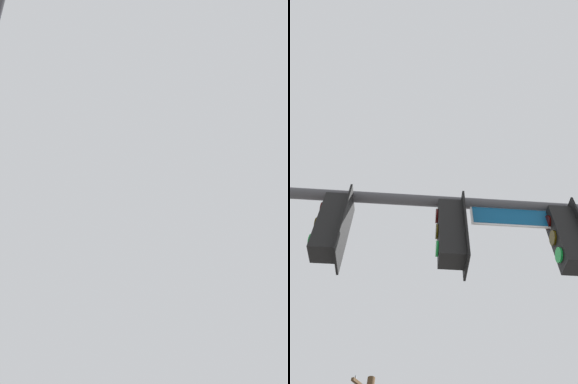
# 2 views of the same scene
# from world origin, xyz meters

# --- Properties ---
(signal_pole_near) EXTENTS (6.14, 1.68, 6.70)m
(signal_pole_near) POSITION_xyz_m (-5.97, -6.79, 4.67)
(signal_pole_near) COLOR #47474C
(signal_pole_near) RESTS_ON ground_plane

